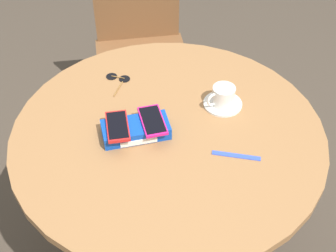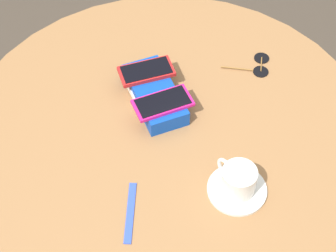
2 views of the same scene
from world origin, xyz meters
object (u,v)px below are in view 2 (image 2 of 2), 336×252
(round_table, at_px, (168,159))
(saucer, at_px, (237,190))
(phone_red, at_px, (146,71))
(lanyard_strap, at_px, (130,212))
(sunglasses, at_px, (258,65))
(phone_box, at_px, (154,94))
(phone_magenta, at_px, (163,103))
(coffee_cup, at_px, (238,180))

(round_table, height_order, saucer, saucer)
(round_table, xyz_separation_m, phone_red, (-0.16, 0.02, 0.17))
(lanyard_strap, bearing_deg, sunglasses, 118.71)
(phone_box, xyz_separation_m, sunglasses, (0.01, 0.30, -0.02))
(round_table, xyz_separation_m, saucer, (0.22, 0.07, 0.12))
(lanyard_strap, bearing_deg, phone_box, 146.19)
(phone_magenta, xyz_separation_m, sunglasses, (-0.05, 0.30, -0.05))
(lanyard_strap, distance_m, sunglasses, 0.55)
(round_table, relative_size, lanyard_strap, 6.85)
(phone_box, bearing_deg, phone_magenta, -2.94)
(sunglasses, bearing_deg, phone_magenta, -81.13)
(lanyard_strap, relative_size, sunglasses, 1.09)
(saucer, xyz_separation_m, coffee_cup, (-0.00, -0.00, 0.04))
(phone_red, height_order, coffee_cup, coffee_cup)
(round_table, relative_size, coffee_cup, 9.70)
(phone_red, height_order, saucer, phone_red)
(phone_red, relative_size, sunglasses, 1.05)
(coffee_cup, height_order, sunglasses, coffee_cup)
(phone_red, bearing_deg, coffee_cup, 7.61)
(saucer, height_order, coffee_cup, coffee_cup)
(coffee_cup, bearing_deg, round_table, -162.96)
(phone_red, relative_size, lanyard_strap, 0.96)
(round_table, bearing_deg, coffee_cup, 17.04)
(phone_red, bearing_deg, round_table, -5.61)
(round_table, xyz_separation_m, sunglasses, (-0.10, 0.31, 0.12))
(phone_red, xyz_separation_m, phone_magenta, (0.11, -0.01, -0.00))
(phone_magenta, distance_m, saucer, 0.28)
(round_table, distance_m, phone_magenta, 0.18)
(phone_box, height_order, saucer, phone_box)
(phone_box, bearing_deg, sunglasses, 88.47)
(round_table, xyz_separation_m, coffee_cup, (0.22, 0.07, 0.16))
(round_table, height_order, phone_red, phone_red)
(phone_box, height_order, phone_magenta, phone_magenta)
(phone_box, xyz_separation_m, coffee_cup, (0.32, 0.05, 0.02))
(phone_magenta, bearing_deg, lanyard_strap, -39.60)
(phone_box, xyz_separation_m, saucer, (0.32, 0.05, -0.02))
(phone_box, bearing_deg, saucer, 9.62)
(phone_magenta, bearing_deg, sunglasses, 98.87)
(coffee_cup, bearing_deg, lanyard_strap, -101.45)
(saucer, distance_m, sunglasses, 0.40)
(phone_box, bearing_deg, phone_red, 176.18)
(saucer, relative_size, coffee_cup, 1.27)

